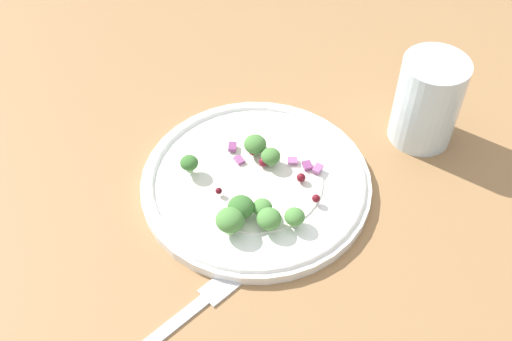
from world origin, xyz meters
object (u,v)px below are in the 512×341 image
broccoli_floret_2 (230,221)px  broccoli_floret_1 (271,157)px  fork (168,328)px  water_glass (428,101)px  plate (256,182)px  broccoli_floret_0 (241,208)px

broccoli_floret_2 → broccoli_floret_1: bearing=4.4°
fork → water_glass: size_ratio=1.69×
broccoli_floret_2 → plate: bearing=9.0°
broccoli_floret_2 → water_glass: water_glass is taller
broccoli_floret_2 → fork: (-11.70, -0.30, -2.73)cm
broccoli_floret_1 → broccoli_floret_2: size_ratio=0.74×
broccoli_floret_0 → water_glass: 24.98cm
plate → broccoli_floret_1: 3.20cm
broccoli_floret_1 → water_glass: water_glass is taller
broccoli_floret_1 → water_glass: 19.01cm
plate → broccoli_floret_1: broccoli_floret_1 is taller
plate → broccoli_floret_2: broccoli_floret_2 is taller
fork → water_glass: bearing=-17.7°
broccoli_floret_0 → water_glass: size_ratio=0.26×
broccoli_floret_0 → fork: bearing=-179.1°
broccoli_floret_1 → fork: size_ratio=0.12×
broccoli_floret_2 → water_glass: bearing=-26.0°
broccoli_floret_1 → broccoli_floret_0: bearing=-173.9°
plate → water_glass: (16.66, -12.88, 4.54)cm
broccoli_floret_0 → broccoli_floret_1: (7.86, 0.84, -0.15)cm
plate → fork: plate is taller
plate → water_glass: 21.54cm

